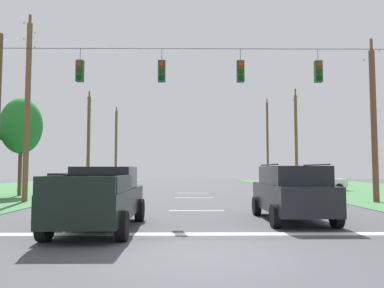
{
  "coord_description": "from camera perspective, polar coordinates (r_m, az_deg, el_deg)",
  "views": [
    {
      "loc": [
        -0.36,
        -8.17,
        1.88
      ],
      "look_at": [
        -0.2,
        9.61,
        3.09
      ],
      "focal_mm": 34.35,
      "sensor_mm": 36.0,
      "label": 1
    }
  ],
  "objects": [
    {
      "name": "utility_pole_mid_right",
      "position": [
        23.18,
        26.39,
        2.9
      ],
      "size": [
        0.33,
        1.84,
        9.34
      ],
      "color": "brown",
      "rests_on": "ground"
    },
    {
      "name": "lane_dash_0",
      "position": [
        16.84,
        0.71,
        -10.28
      ],
      "size": [
        2.5,
        0.15,
        0.01
      ],
      "primitive_type": "cube",
      "rotation": [
        0.0,
        0.0,
        1.57
      ],
      "color": "white",
      "rests_on": "ground"
    },
    {
      "name": "ground_plane",
      "position": [
        8.4,
        2.02,
        -16.82
      ],
      "size": [
        120.0,
        120.0,
        0.0
      ],
      "primitive_type": "plane",
      "color": "#47474C"
    },
    {
      "name": "utility_pole_near_left",
      "position": [
        49.3,
        11.65,
        0.39
      ],
      "size": [
        0.29,
        1.56,
        11.19
      ],
      "color": "brown",
      "rests_on": "ground"
    },
    {
      "name": "utility_pole_distant_left",
      "position": [
        48.48,
        -11.73,
        -0.31
      ],
      "size": [
        0.32,
        1.54,
        9.95
      ],
      "color": "brown",
      "rests_on": "ground"
    },
    {
      "name": "utility_pole_distant_right",
      "position": [
        35.25,
        -15.78,
        0.6
      ],
      "size": [
        0.3,
        1.73,
        9.11
      ],
      "color": "brown",
      "rests_on": "ground"
    },
    {
      "name": "lane_dash_1",
      "position": [
        24.17,
        0.34,
        -8.34
      ],
      "size": [
        2.5,
        0.15,
        0.01
      ],
      "primitive_type": "cube",
      "rotation": [
        0.0,
        0.0,
        1.57
      ],
      "color": "white",
      "rests_on": "ground"
    },
    {
      "name": "stop_bar_stripe",
      "position": [
        10.9,
        1.41,
        -13.79
      ],
      "size": [
        15.28,
        0.45,
        0.01
      ],
      "primitive_type": "cube",
      "color": "white",
      "rests_on": "ground"
    },
    {
      "name": "overhead_signal_span",
      "position": [
        16.04,
        1.3,
        4.92
      ],
      "size": [
        17.96,
        0.31,
        7.82
      ],
      "color": "brown",
      "rests_on": "ground"
    },
    {
      "name": "distant_car_crossing_white",
      "position": [
        34.04,
        19.13,
        -5.51
      ],
      "size": [
        4.41,
        2.25,
        1.52
      ],
      "color": "silver",
      "rests_on": "ground"
    },
    {
      "name": "distant_car_oncoming",
      "position": [
        32.97,
        -19.53,
        -5.56
      ],
      "size": [
        2.3,
        4.43,
        1.52
      ],
      "color": "navy",
      "rests_on": "ground"
    },
    {
      "name": "utility_pole_far_left",
      "position": [
        23.28,
        -24.19,
        5.23
      ],
      "size": [
        0.31,
        1.56,
        10.92
      ],
      "color": "brown",
      "rests_on": "ground"
    },
    {
      "name": "lane_dash_2",
      "position": [
        28.9,
        0.2,
        -7.61
      ],
      "size": [
        2.5,
        0.15,
        0.01
      ],
      "primitive_type": "cube",
      "rotation": [
        0.0,
        0.0,
        1.57
      ],
      "color": "white",
      "rests_on": "ground"
    },
    {
      "name": "tree_roadside_right",
      "position": [
        28.51,
        -24.98,
        2.53
      ],
      "size": [
        2.83,
        2.83,
        6.87
      ],
      "color": "brown",
      "rests_on": "ground"
    },
    {
      "name": "suv_black",
      "position": [
        13.9,
        15.21,
        -7.13
      ],
      "size": [
        2.21,
        4.8,
        2.05
      ],
      "color": "black",
      "rests_on": "ground"
    },
    {
      "name": "pickup_truck",
      "position": [
        11.95,
        -13.97,
        -8.15
      ],
      "size": [
        2.32,
        5.42,
        1.95
      ],
      "color": "black",
      "rests_on": "ground"
    },
    {
      "name": "utility_pole_far_right",
      "position": [
        36.16,
        15.87,
        0.59
      ],
      "size": [
        0.29,
        1.76,
        9.53
      ],
      "color": "brown",
      "rests_on": "ground"
    }
  ]
}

